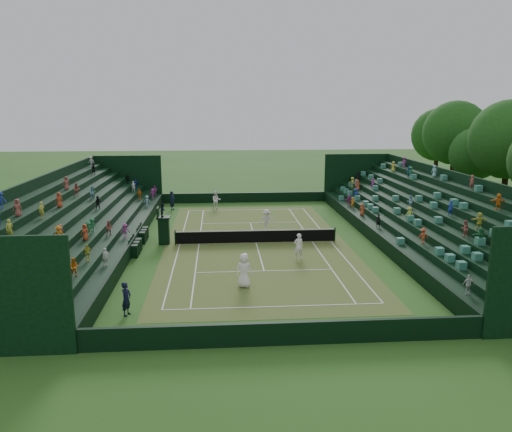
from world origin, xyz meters
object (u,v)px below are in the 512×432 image
at_px(player_near_east, 299,246).
at_px(player_far_west, 216,200).
at_px(umpire_chair, 164,227).
at_px(tennis_net, 256,236).
at_px(player_near_west, 244,270).
at_px(player_far_east, 267,220).

height_order(player_near_east, player_far_west, player_far_west).
relative_size(umpire_chair, player_near_east, 1.75).
relative_size(tennis_net, umpire_chair, 3.91).
bearing_deg(player_near_east, player_near_west, 44.69).
distance_m(umpire_chair, player_near_east, 10.05).
relative_size(player_near_east, player_far_east, 0.97).
xyz_separation_m(umpire_chair, player_far_east, (7.72, 3.20, -0.40)).
relative_size(tennis_net, player_near_east, 6.83).
height_order(tennis_net, umpire_chair, umpire_chair).
bearing_deg(player_far_west, umpire_chair, -115.53).
relative_size(tennis_net, player_far_east, 6.65).
distance_m(tennis_net, player_near_east, 4.78).
bearing_deg(umpire_chair, player_near_west, -60.22).
bearing_deg(player_far_east, player_near_west, -100.65).
relative_size(umpire_chair, player_near_west, 1.57).
bearing_deg(player_far_west, player_near_east, -80.78).
distance_m(player_near_west, player_far_west, 21.53).
relative_size(tennis_net, player_near_west, 6.13).
height_order(player_near_west, player_far_east, player_near_west).
xyz_separation_m(umpire_chair, player_near_east, (9.05, -4.35, -0.42)).
bearing_deg(player_far_west, tennis_net, -85.58).
bearing_deg(tennis_net, player_near_west, -98.43).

